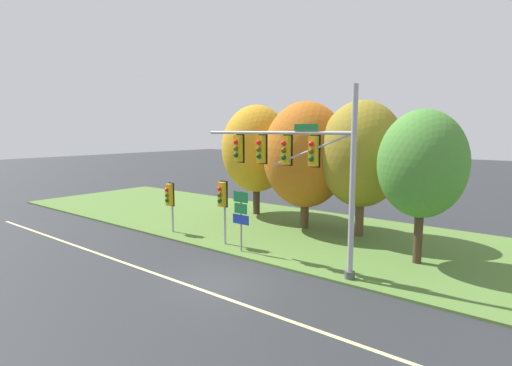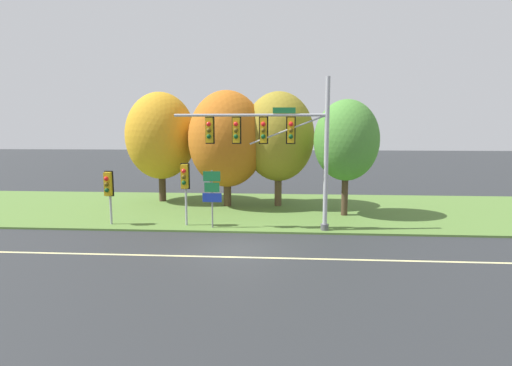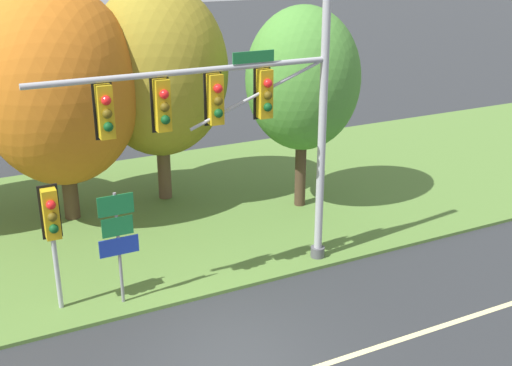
% 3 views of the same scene
% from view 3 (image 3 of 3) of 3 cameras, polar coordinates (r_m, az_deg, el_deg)
% --- Properties ---
extents(ground_plane, '(160.00, 160.00, 0.00)m').
position_cam_3_polar(ground_plane, '(14.76, -1.85, -14.98)').
color(ground_plane, '#282B2D').
extents(grass_verge, '(48.00, 11.50, 0.10)m').
position_cam_3_polar(grass_verge, '(21.56, -11.11, -3.03)').
color(grass_verge, '#517533').
rests_on(grass_verge, ground).
extents(traffic_signal_mast, '(7.67, 0.49, 7.48)m').
position_cam_3_polar(traffic_signal_mast, '(15.88, -1.66, 6.16)').
color(traffic_signal_mast, '#9EA0A5').
rests_on(traffic_signal_mast, grass_verge).
extents(pedestrian_signal_near_kerb, '(0.46, 0.55, 3.26)m').
position_cam_3_polar(pedestrian_signal_near_kerb, '(15.68, -17.69, -3.32)').
color(pedestrian_signal_near_kerb, '#9EA0A5').
rests_on(pedestrian_signal_near_kerb, grass_verge).
extents(route_sign_post, '(0.98, 0.08, 2.95)m').
position_cam_3_polar(route_sign_post, '(15.86, -12.17, -4.43)').
color(route_sign_post, slate).
rests_on(route_sign_post, grass_verge).
extents(tree_left_of_mast, '(4.93, 4.93, 7.44)m').
position_cam_3_polar(tree_left_of_mast, '(20.60, -17.14, 8.18)').
color(tree_left_of_mast, '#4C3823').
rests_on(tree_left_of_mast, grass_verge).
extents(tree_behind_signpost, '(4.59, 4.59, 7.37)m').
position_cam_3_polar(tree_behind_signpost, '(21.65, -8.63, 9.85)').
color(tree_behind_signpost, brown).
rests_on(tree_behind_signpost, grass_verge).
extents(tree_mid_verge, '(3.70, 3.70, 6.67)m').
position_cam_3_polar(tree_mid_verge, '(20.83, 4.19, 9.17)').
color(tree_mid_verge, '#423021').
rests_on(tree_mid_verge, grass_verge).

